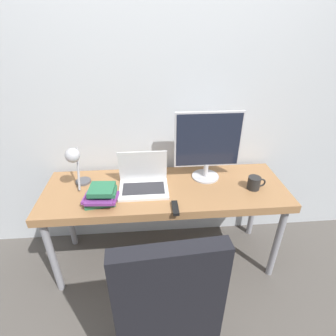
% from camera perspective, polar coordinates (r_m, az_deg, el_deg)
% --- Properties ---
extents(ground_plane, '(12.00, 12.00, 0.00)m').
position_cam_1_polar(ground_plane, '(2.22, 0.15, -24.41)').
color(ground_plane, '#514C47').
extents(wall_back, '(8.00, 0.05, 2.60)m').
position_cam_1_polar(wall_back, '(2.02, -1.43, 15.31)').
color(wall_back, silver).
rests_on(wall_back, ground_plane).
extents(desk, '(1.76, 0.59, 0.73)m').
position_cam_1_polar(desk, '(1.96, -0.55, -5.82)').
color(desk, '#996B42').
rests_on(desk, ground_plane).
extents(laptop, '(0.35, 0.26, 0.27)m').
position_cam_1_polar(laptop, '(1.90, -5.39, -2.93)').
color(laptop, silver).
rests_on(laptop, desk).
extents(monitor, '(0.49, 0.21, 0.52)m').
position_cam_1_polar(monitor, '(1.94, 8.67, 5.25)').
color(monitor, '#B7B7BC').
rests_on(monitor, desk).
extents(desk_lamp, '(0.11, 0.23, 0.34)m').
position_cam_1_polar(desk_lamp, '(1.88, -19.61, 1.45)').
color(desk_lamp, '#4C4C51').
rests_on(desk_lamp, desk).
extents(office_chair, '(0.62, 0.63, 1.12)m').
position_cam_1_polar(office_chair, '(1.40, -0.41, -28.18)').
color(office_chair, black).
rests_on(office_chair, ground_plane).
extents(book_stack, '(0.24, 0.20, 0.13)m').
position_cam_1_polar(book_stack, '(1.79, -14.34, -5.78)').
color(book_stack, '#286B47').
rests_on(book_stack, desk).
extents(tv_remote, '(0.04, 0.14, 0.02)m').
position_cam_1_polar(tv_remote, '(1.71, 1.59, -8.69)').
color(tv_remote, black).
rests_on(tv_remote, desk).
extents(mug, '(0.13, 0.09, 0.09)m').
position_cam_1_polar(mug, '(1.99, 18.28, -3.11)').
color(mug, black).
rests_on(mug, desk).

